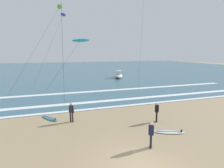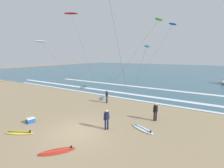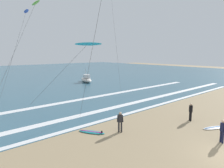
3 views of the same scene
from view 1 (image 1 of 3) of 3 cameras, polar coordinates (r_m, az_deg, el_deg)
name	(u,v)px [view 1 (image 1 of 3)]	position (r m, az deg, el deg)	size (l,w,h in m)	color
ground_plane	(137,166)	(10.56, 7.50, -22.84)	(160.00, 160.00, 0.00)	#9E8763
ocean_surface	(59,70)	(63.14, -15.35, 4.06)	(140.00, 90.00, 0.01)	#386075
wave_foam_shoreline	(96,109)	(19.54, -4.89, -7.24)	(51.53, 0.54, 0.01)	white
wave_foam_mid_break	(88,102)	(21.92, -7.07, -5.42)	(57.44, 0.90, 0.01)	white
wave_foam_outer_break	(89,92)	(27.66, -6.91, -2.28)	(47.07, 0.98, 0.01)	white
surfer_background_far	(157,110)	(16.11, 13.12, -7.63)	(0.36, 0.47, 1.60)	black
surfer_left_near	(71,111)	(16.00, -11.95, -7.70)	(0.44, 0.41, 1.60)	#232328
surfer_right_near	(151,132)	(11.89, 11.51, -13.86)	(0.35, 0.48, 1.60)	#141938
surfboard_right_spare	(169,132)	(14.56, 16.65, -13.48)	(2.17, 1.37, 0.25)	silver
surfboard_near_water	(50,118)	(17.48, -17.97, -9.62)	(1.58, 2.11, 0.25)	teal
kite_lime_high_left	(59,7)	(33.01, -15.32, 21.05)	(8.06, 6.51, 12.72)	#70C628
kite_blue_far_left	(63,15)	(39.91, -14.28, 19.17)	(6.66, 6.35, 12.83)	blue
kite_cyan_distant_high	(80,41)	(22.76, -9.41, 12.52)	(5.26, 7.60, 7.13)	#23A8C6
offshore_boat	(119,75)	(42.29, 1.94, 2.61)	(3.42, 5.47, 2.70)	beige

